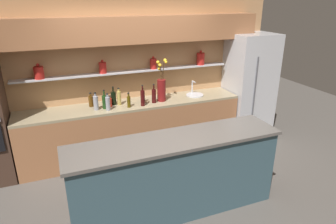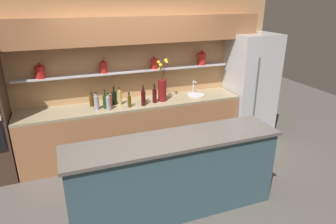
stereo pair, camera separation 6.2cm
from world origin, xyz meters
name	(u,v)px [view 2 (the right image)]	position (x,y,z in m)	size (l,w,h in m)	color
ground_plane	(163,191)	(0.00, 0.00, 0.00)	(12.00, 12.00, 0.00)	#4C4742
back_wall_unit	(131,62)	(0.00, 1.53, 1.55)	(5.20, 0.44, 2.60)	tan
back_counter_unit	(135,128)	(-0.06, 1.24, 0.46)	(3.69, 0.62, 0.92)	#99603D
island_counter	(174,176)	(0.00, -0.42, 0.51)	(2.60, 0.61, 1.02)	#334C56
refrigerator	(250,87)	(2.20, 1.20, 0.98)	(0.80, 0.73, 1.96)	#B7B7BC
flower_vase	(162,88)	(0.43, 1.19, 1.15)	(0.19, 0.14, 0.71)	maroon
sink_fixture	(196,94)	(1.08, 1.25, 0.94)	(0.31, 0.31, 0.25)	#B7B7BC
bottle_sauce_0	(111,102)	(-0.44, 1.22, 1.00)	(0.06, 0.06, 0.19)	maroon
bottle_wine_1	(143,98)	(0.06, 1.07, 1.05)	(0.07, 0.07, 0.34)	#380C0C
bottle_spirit_2	(92,101)	(-0.72, 1.34, 1.01)	(0.08, 0.08, 0.23)	#4C2D0C
bottle_sauce_3	(108,101)	(-0.47, 1.29, 1.00)	(0.05, 0.05, 0.19)	#9E4C0A
bottle_spirit_4	(120,97)	(-0.29, 1.25, 1.04)	(0.07, 0.07, 0.29)	tan
bottle_wine_5	(114,98)	(-0.37, 1.30, 1.03)	(0.08, 0.08, 0.30)	black
bottle_oil_6	(129,101)	(-0.17, 1.08, 1.02)	(0.06, 0.06, 0.24)	#47380A
bottle_spirit_7	(96,102)	(-0.67, 1.16, 1.04)	(0.08, 0.08, 0.28)	gray
bottle_wine_8	(105,101)	(-0.54, 1.17, 1.03)	(0.07, 0.07, 0.30)	#193814
bottle_spirit_9	(108,103)	(-0.50, 1.07, 1.03)	(0.07, 0.07, 0.27)	gray
bottle_wine_10	(155,96)	(0.27, 1.14, 1.04)	(0.07, 0.07, 0.32)	#380C0C
bottle_oil_11	(144,97)	(0.11, 1.21, 1.02)	(0.06, 0.06, 0.26)	#47380A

